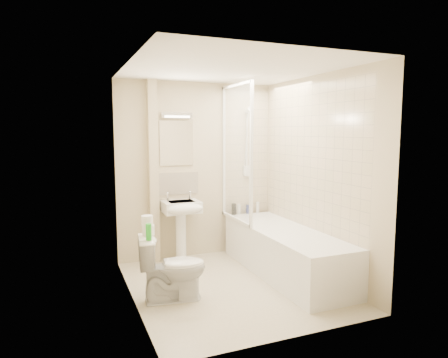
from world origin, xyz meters
name	(u,v)px	position (x,y,z in m)	size (l,w,h in m)	color
floor	(232,286)	(0.00, 0.00, 0.00)	(2.50, 2.50, 0.00)	beige
wall_back	(197,170)	(0.00, 1.25, 1.20)	(2.20, 0.02, 2.40)	beige
wall_left	(131,186)	(-1.10, 0.00, 1.20)	(0.02, 2.50, 2.40)	beige
wall_right	(316,176)	(1.10, 0.00, 1.20)	(0.02, 2.50, 2.40)	beige
ceiling	(233,69)	(0.00, 0.00, 2.40)	(2.20, 2.50, 0.02)	white
tile_back	(246,153)	(0.75, 1.24, 1.42)	(0.70, 0.01, 1.75)	beige
tile_right	(311,157)	(1.09, 0.11, 1.42)	(0.01, 2.10, 1.75)	beige
pipe_boxing	(153,172)	(-0.62, 1.19, 1.20)	(0.12, 0.12, 2.40)	beige
splashback	(177,184)	(-0.29, 1.24, 1.03)	(0.60, 0.01, 0.30)	beige
mirror	(176,143)	(-0.29, 1.24, 1.58)	(0.46, 0.01, 0.60)	white
strip_light	(177,115)	(-0.29, 1.22, 1.95)	(0.42, 0.07, 0.07)	silver
bathtub	(285,251)	(0.75, 0.11, 0.29)	(0.70, 2.10, 0.55)	white
shower_screen	(236,153)	(0.40, 0.80, 1.45)	(0.04, 0.92, 1.80)	white
shower_fixture	(247,145)	(0.75, 1.19, 1.55)	(0.10, 0.16, 0.99)	white
pedestal_sink	(182,214)	(-0.29, 1.01, 0.65)	(0.48, 0.46, 0.93)	white
bottle_black_a	(234,209)	(0.53, 1.16, 0.63)	(0.07, 0.07, 0.16)	black
bottle_white_a	(239,209)	(0.60, 1.16, 0.62)	(0.05, 0.05, 0.15)	silver
bottle_blue	(248,209)	(0.75, 1.16, 0.61)	(0.05, 0.05, 0.13)	navy
bottle_cream	(251,208)	(0.80, 1.16, 0.62)	(0.06, 0.06, 0.15)	#C8B39B
bottle_white_b	(258,207)	(0.91, 1.16, 0.63)	(0.05, 0.05, 0.16)	silver
toilet	(173,268)	(-0.72, -0.11, 0.34)	(0.72, 0.47, 0.69)	white
toilet_roll_lower	(148,230)	(-0.95, -0.04, 0.74)	(0.12, 0.12, 0.11)	white
toilet_roll_upper	(147,221)	(-0.96, -0.06, 0.85)	(0.12, 0.12, 0.10)	white
green_bottle	(149,232)	(-0.98, -0.22, 0.77)	(0.06, 0.06, 0.16)	green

